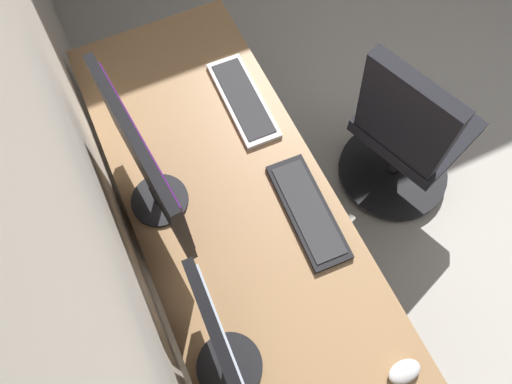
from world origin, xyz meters
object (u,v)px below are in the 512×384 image
(keyboard_spare, at_px, (243,99))
(drawer_pedestal, at_px, (219,218))
(office_chair, at_px, (406,137))
(monitor_primary, at_px, (145,164))
(mouse_main, at_px, (404,372))
(monitor_secondary, at_px, (226,357))
(keyboard_main, at_px, (308,211))

(keyboard_spare, bearing_deg, drawer_pedestal, 136.61)
(drawer_pedestal, xyz_separation_m, office_chair, (-0.04, -0.88, 0.11))
(monitor_primary, height_order, office_chair, monitor_primary)
(drawer_pedestal, distance_m, mouse_main, 0.98)
(monitor_secondary, bearing_deg, office_chair, -61.94)
(monitor_primary, xyz_separation_m, keyboard_main, (-0.25, -0.45, -0.26))
(drawer_pedestal, xyz_separation_m, keyboard_main, (-0.26, -0.25, 0.39))
(keyboard_main, xyz_separation_m, keyboard_spare, (0.52, 0.01, 0.00))
(monitor_primary, distance_m, mouse_main, 0.99)
(keyboard_main, distance_m, keyboard_spare, 0.52)
(mouse_main, bearing_deg, keyboard_main, 1.68)
(drawer_pedestal, height_order, keyboard_spare, keyboard_spare)
(monitor_secondary, xyz_separation_m, office_chair, (0.58, -1.08, -0.50))
(monitor_primary, distance_m, keyboard_spare, 0.57)
(drawer_pedestal, bearing_deg, mouse_main, -162.49)
(drawer_pedestal, bearing_deg, monitor_primary, 92.99)
(drawer_pedestal, distance_m, office_chair, 0.89)
(mouse_main, bearing_deg, drawer_pedestal, 17.51)
(monitor_primary, relative_size, office_chair, 0.59)
(keyboard_spare, distance_m, mouse_main, 1.10)
(monitor_secondary, xyz_separation_m, keyboard_spare, (0.87, -0.43, -0.22))
(monitor_primary, relative_size, keyboard_main, 1.34)
(keyboard_spare, relative_size, mouse_main, 4.07)
(keyboard_spare, bearing_deg, monitor_secondary, 153.42)
(keyboard_main, bearing_deg, monitor_secondary, 128.13)
(monitor_secondary, distance_m, keyboard_main, 0.61)
(drawer_pedestal, xyz_separation_m, mouse_main, (-0.85, -0.27, 0.40))
(monitor_primary, bearing_deg, drawer_pedestal, -87.01)
(monitor_secondary, relative_size, office_chair, 0.48)
(monitor_primary, distance_m, keyboard_main, 0.58)
(drawer_pedestal, height_order, office_chair, office_chair)
(mouse_main, height_order, office_chair, office_chair)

